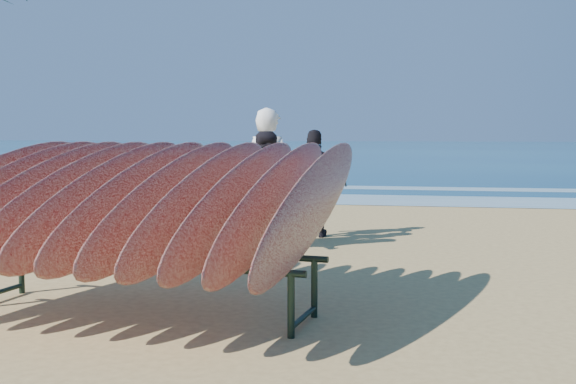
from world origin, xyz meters
name	(u,v)px	position (x,y,z in m)	size (l,w,h in m)	color
ground	(272,301)	(0.00, 0.00, 0.00)	(120.00, 120.00, 0.00)	tan
ocean	(406,149)	(0.00, 55.00, 0.01)	(160.00, 160.00, 0.00)	navy
foam_near	(362,199)	(0.00, 10.00, 0.01)	(160.00, 160.00, 0.00)	white
foam_far	(372,188)	(0.00, 13.50, 0.01)	(160.00, 160.00, 0.00)	white
surfboard_rack	(138,200)	(-1.04, -0.65, 0.99)	(3.53, 3.38, 1.66)	black
person_white	(268,177)	(-0.72, 3.17, 0.94)	(0.69, 0.45, 1.89)	white
person_dark_a	(269,192)	(-0.60, 2.69, 0.79)	(0.76, 0.60, 1.57)	black
person_dark_b	(315,183)	(-0.20, 4.09, 0.80)	(0.94, 0.39, 1.60)	black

